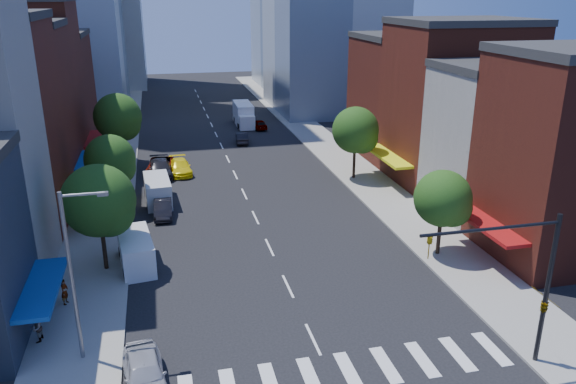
# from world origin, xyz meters

# --- Properties ---
(ground) EXTENTS (220.00, 220.00, 0.00)m
(ground) POSITION_xyz_m (0.00, 0.00, 0.00)
(ground) COLOR black
(ground) RESTS_ON ground
(sidewalk_left) EXTENTS (5.00, 120.00, 0.15)m
(sidewalk_left) POSITION_xyz_m (-12.50, 40.00, 0.07)
(sidewalk_left) COLOR gray
(sidewalk_left) RESTS_ON ground
(sidewalk_right) EXTENTS (5.00, 120.00, 0.15)m
(sidewalk_right) POSITION_xyz_m (12.50, 40.00, 0.07)
(sidewalk_right) COLOR gray
(sidewalk_right) RESTS_ON ground
(crosswalk) EXTENTS (19.00, 3.00, 0.01)m
(crosswalk) POSITION_xyz_m (0.00, -3.00, 0.01)
(crosswalk) COLOR silver
(crosswalk) RESTS_ON ground
(bldg_left_3) EXTENTS (12.00, 8.00, 15.00)m
(bldg_left_3) POSITION_xyz_m (-21.00, 29.00, 7.50)
(bldg_left_3) COLOR #561F15
(bldg_left_3) RESTS_ON ground
(bldg_left_4) EXTENTS (12.00, 9.00, 17.00)m
(bldg_left_4) POSITION_xyz_m (-21.00, 37.50, 8.50)
(bldg_left_4) COLOR #582114
(bldg_left_4) RESTS_ON ground
(bldg_left_5) EXTENTS (12.00, 10.00, 13.00)m
(bldg_left_5) POSITION_xyz_m (-21.00, 47.00, 6.50)
(bldg_left_5) COLOR #561F15
(bldg_left_5) RESTS_ON ground
(bldg_right_1) EXTENTS (12.00, 8.00, 12.00)m
(bldg_right_1) POSITION_xyz_m (21.00, 15.00, 6.00)
(bldg_right_1) COLOR silver
(bldg_right_1) RESTS_ON ground
(bldg_right_2) EXTENTS (12.00, 10.00, 15.00)m
(bldg_right_2) POSITION_xyz_m (21.00, 24.00, 7.50)
(bldg_right_2) COLOR #582114
(bldg_right_2) RESTS_ON ground
(bldg_right_3) EXTENTS (12.00, 10.00, 13.00)m
(bldg_right_3) POSITION_xyz_m (21.00, 34.00, 6.50)
(bldg_right_3) COLOR #561F15
(bldg_right_3) RESTS_ON ground
(traffic_signal) EXTENTS (7.24, 2.24, 8.00)m
(traffic_signal) POSITION_xyz_m (9.94, -4.50, 4.16)
(traffic_signal) COLOR black
(traffic_signal) RESTS_ON sidewalk_right
(streetlight) EXTENTS (2.25, 0.25, 9.00)m
(streetlight) POSITION_xyz_m (-11.81, 1.00, 5.28)
(streetlight) COLOR slate
(streetlight) RESTS_ON sidewalk_left
(tree_left_near) EXTENTS (4.80, 4.80, 7.30)m
(tree_left_near) POSITION_xyz_m (-11.35, 10.92, 4.87)
(tree_left_near) COLOR black
(tree_left_near) RESTS_ON sidewalk_left
(tree_left_mid) EXTENTS (4.20, 4.20, 6.65)m
(tree_left_mid) POSITION_xyz_m (-11.35, 21.92, 4.53)
(tree_left_mid) COLOR black
(tree_left_mid) RESTS_ON sidewalk_left
(tree_left_far) EXTENTS (5.00, 5.00, 7.75)m
(tree_left_far) POSITION_xyz_m (-11.35, 35.92, 5.20)
(tree_left_far) COLOR black
(tree_left_far) RESTS_ON sidewalk_left
(tree_right_near) EXTENTS (4.00, 4.00, 6.20)m
(tree_right_near) POSITION_xyz_m (11.65, 7.92, 4.19)
(tree_right_near) COLOR black
(tree_right_near) RESTS_ON sidewalk_right
(tree_right_far) EXTENTS (4.60, 4.60, 7.20)m
(tree_right_far) POSITION_xyz_m (11.65, 25.92, 4.86)
(tree_right_far) COLOR black
(tree_right_far) RESTS_ON sidewalk_right
(parked_car_front) EXTENTS (2.46, 4.94, 1.62)m
(parked_car_front) POSITION_xyz_m (-8.83, -2.00, 0.81)
(parked_car_front) COLOR #AEADB2
(parked_car_front) RESTS_ON ground
(parked_car_second) EXTENTS (1.56, 4.21, 1.38)m
(parked_car_second) POSITION_xyz_m (-7.50, 20.08, 0.69)
(parked_car_second) COLOR black
(parked_car_second) RESTS_ON ground
(parked_car_third) EXTENTS (3.22, 5.74, 1.52)m
(parked_car_third) POSITION_xyz_m (-7.50, 32.45, 0.76)
(parked_car_third) COLOR #999999
(parked_car_third) RESTS_ON ground
(parked_car_rear) EXTENTS (2.42, 5.62, 1.61)m
(parked_car_rear) POSITION_xyz_m (-7.50, 31.35, 0.81)
(parked_car_rear) COLOR black
(parked_car_rear) RESTS_ON ground
(cargo_van_near) EXTENTS (2.70, 5.40, 2.21)m
(cargo_van_near) POSITION_xyz_m (-9.47, 11.09, 1.09)
(cargo_van_near) COLOR white
(cargo_van_near) RESTS_ON ground
(cargo_van_far) EXTENTS (2.44, 5.44, 2.26)m
(cargo_van_far) POSITION_xyz_m (-7.86, 23.51, 1.12)
(cargo_van_far) COLOR silver
(cargo_van_far) RESTS_ON ground
(taxi) EXTENTS (2.38, 5.10, 1.44)m
(taxi) POSITION_xyz_m (-5.47, 31.74, 0.72)
(taxi) COLOR yellow
(taxi) RESTS_ON ground
(traffic_car_oncoming) EXTENTS (1.77, 4.16, 1.34)m
(traffic_car_oncoming) POSITION_xyz_m (2.68, 42.82, 0.67)
(traffic_car_oncoming) COLOR black
(traffic_car_oncoming) RESTS_ON ground
(traffic_car_far) EXTENTS (1.99, 4.09, 1.35)m
(traffic_car_far) POSITION_xyz_m (6.10, 49.81, 0.67)
(traffic_car_far) COLOR #999999
(traffic_car_far) RESTS_ON ground
(box_truck) EXTENTS (2.46, 7.58, 3.04)m
(box_truck) POSITION_xyz_m (4.49, 52.74, 1.44)
(box_truck) COLOR white
(box_truck) RESTS_ON ground
(pedestrian_near) EXTENTS (0.55, 0.68, 1.63)m
(pedestrian_near) POSITION_xyz_m (-13.55, 6.75, 0.96)
(pedestrian_near) COLOR #999999
(pedestrian_near) RESTS_ON sidewalk_left
(pedestrian_far) EXTENTS (0.71, 0.86, 1.62)m
(pedestrian_far) POSITION_xyz_m (-14.49, 2.99, 0.96)
(pedestrian_far) COLOR #999999
(pedestrian_far) RESTS_ON sidewalk_left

